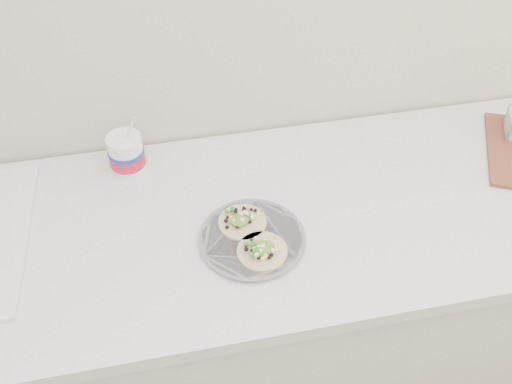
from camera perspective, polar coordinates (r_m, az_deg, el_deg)
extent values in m
cube|color=beige|center=(1.40, -3.52, 18.05)|extent=(3.50, 0.05, 2.60)
cube|color=silver|center=(1.79, -0.74, -12.39)|extent=(2.40, 0.62, 0.86)
cube|color=silver|center=(1.41, -0.76, -3.24)|extent=(2.44, 0.66, 0.04)
cylinder|color=slate|center=(1.35, -0.40, -4.73)|extent=(0.24, 0.24, 0.01)
cylinder|color=slate|center=(1.34, -0.40, -4.59)|extent=(0.25, 0.25, 0.00)
cylinder|color=white|center=(1.52, -12.82, 3.71)|extent=(0.09, 0.09, 0.11)
cylinder|color=red|center=(1.53, -12.77, 3.49)|extent=(0.09, 0.09, 0.04)
cylinder|color=#192D99|center=(1.52, -12.88, 4.01)|extent=(0.09, 0.09, 0.01)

